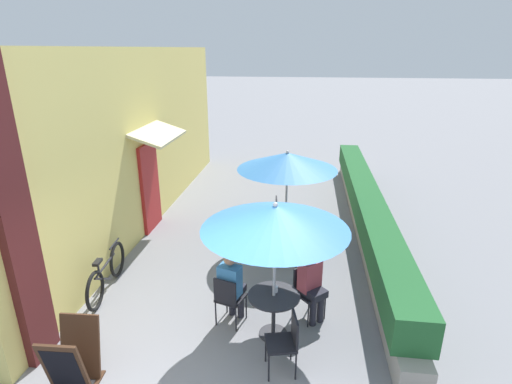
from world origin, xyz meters
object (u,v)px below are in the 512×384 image
at_px(cafe_chair_near_left, 228,297).
at_px(seated_patron_near_left, 232,284).
at_px(patio_table_mid, 286,225).
at_px(menu_board, 73,358).
at_px(coffee_cup_near, 275,289).
at_px(cafe_chair_mid_right, 291,240).
at_px(patio_table_near, 274,306).
at_px(cafe_chair_near_back, 307,288).
at_px(cafe_chair_near_right, 286,339).
at_px(seated_patron_near_back, 312,282).
at_px(patio_umbrella_near, 275,217).
at_px(patio_umbrella_mid, 287,161).
at_px(bicycle_leaning, 107,273).
at_px(cafe_chair_mid_left, 281,212).

height_order(cafe_chair_near_left, seated_patron_near_left, seated_patron_near_left).
distance_m(patio_table_mid, menu_board, 4.92).
bearing_deg(patio_table_mid, coffee_cup_near, -89.90).
height_order(cafe_chair_near_left, coffee_cup_near, cafe_chair_near_left).
relative_size(patio_table_mid, cafe_chair_mid_right, 0.90).
bearing_deg(seated_patron_near_left, patio_table_near, -2.77).
bearing_deg(cafe_chair_near_back, menu_board, -10.30).
xyz_separation_m(cafe_chair_near_right, seated_patron_near_back, (0.33, 1.17, 0.17)).
distance_m(seated_patron_near_back, menu_board, 3.52).
relative_size(patio_table_mid, menu_board, 0.88).
height_order(patio_umbrella_near, cafe_chair_near_left, patio_umbrella_near).
xyz_separation_m(patio_table_near, patio_umbrella_near, (0.00, -0.00, 1.45)).
height_order(cafe_chair_near_right, patio_umbrella_mid, patio_umbrella_mid).
bearing_deg(patio_umbrella_mid, cafe_chair_near_right, -86.55).
bearing_deg(cafe_chair_mid_right, cafe_chair_near_left, 150.82).
xyz_separation_m(patio_table_near, cafe_chair_near_back, (0.49, 0.55, -0.00)).
height_order(cafe_chair_near_left, bicycle_leaning, cafe_chair_near_left).
bearing_deg(bicycle_leaning, cafe_chair_mid_right, 17.51).
bearing_deg(menu_board, seated_patron_near_left, 38.54).
bearing_deg(cafe_chair_mid_left, bicycle_leaning, -51.89).
bearing_deg(seated_patron_near_back, coffee_cup_near, -7.76).
height_order(cafe_chair_mid_left, bicycle_leaning, cafe_chair_mid_left).
height_order(cafe_chair_near_back, cafe_chair_mid_right, same).
distance_m(cafe_chair_near_left, patio_table_mid, 2.89).
height_order(seated_patron_near_left, patio_table_mid, seated_patron_near_left).
bearing_deg(coffee_cup_near, patio_umbrella_near, -100.63).
height_order(patio_table_near, patio_umbrella_mid, patio_umbrella_mid).
bearing_deg(bicycle_leaning, coffee_cup_near, -19.10).
height_order(cafe_chair_near_left, cafe_chair_mid_right, same).
relative_size(cafe_chair_near_right, cafe_chair_mid_right, 1.00).
bearing_deg(cafe_chair_near_right, menu_board, 90.26).
bearing_deg(seated_patron_near_back, patio_umbrella_mid, -119.73).
relative_size(seated_patron_near_back, menu_board, 1.41).
relative_size(seated_patron_near_left, patio_table_mid, 1.59).
xyz_separation_m(patio_umbrella_near, cafe_chair_near_left, (-0.72, 0.15, -1.45)).
relative_size(cafe_chair_near_right, bicycle_leaning, 0.50).
distance_m(coffee_cup_near, cafe_chair_mid_left, 3.58).
height_order(patio_table_near, bicycle_leaning, bicycle_leaning).
xyz_separation_m(cafe_chair_near_right, bicycle_leaning, (-3.31, 1.51, -0.16)).
height_order(cafe_chair_mid_right, menu_board, menu_board).
bearing_deg(bicycle_leaning, cafe_chair_near_back, -10.18).
relative_size(seated_patron_near_left, cafe_chair_near_back, 1.44).
xyz_separation_m(patio_umbrella_near, coffee_cup_near, (0.02, 0.09, -1.22)).
distance_m(cafe_chair_near_right, cafe_chair_mid_right, 2.92).
xyz_separation_m(patio_umbrella_near, patio_table_mid, (0.01, 2.94, -1.45)).
bearing_deg(coffee_cup_near, patio_umbrella_mid, 90.10).
bearing_deg(coffee_cup_near, menu_board, -150.78).
height_order(cafe_chair_near_back, patio_umbrella_mid, patio_umbrella_mid).
bearing_deg(bicycle_leaning, seated_patron_near_back, -11.39).
bearing_deg(patio_table_near, patio_umbrella_mid, 89.77).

